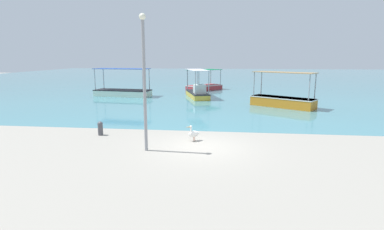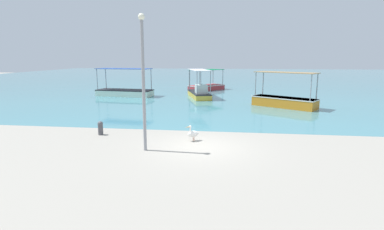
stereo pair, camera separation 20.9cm
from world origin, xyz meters
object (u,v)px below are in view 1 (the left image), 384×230
(fishing_boat_near_right, at_px, (204,86))
(lamp_post, at_px, (144,76))
(fishing_boat_far_left, at_px, (123,91))
(pelican, at_px, (194,134))
(fishing_boat_center, at_px, (198,92))
(mooring_bollard, at_px, (100,128))
(fishing_boat_outer, at_px, (283,100))

(fishing_boat_near_right, distance_m, lamp_post, 25.29)
(fishing_boat_far_left, height_order, pelican, fishing_boat_far_left)
(fishing_boat_far_left, height_order, fishing_boat_near_right, fishing_boat_far_left)
(fishing_boat_center, xyz_separation_m, lamp_post, (-0.58, -17.65, 2.67))
(pelican, bearing_deg, mooring_bollard, 173.55)
(fishing_boat_far_left, xyz_separation_m, pelican, (9.30, -16.26, -0.16))
(fishing_boat_far_left, height_order, lamp_post, lamp_post)
(fishing_boat_outer, height_order, pelican, fishing_boat_outer)
(fishing_boat_near_right, xyz_separation_m, lamp_post, (-0.70, -25.13, 2.78))
(fishing_boat_near_right, bearing_deg, fishing_boat_outer, -59.33)
(fishing_boat_center, xyz_separation_m, pelican, (1.33, -15.91, -0.22))
(fishing_boat_center, distance_m, pelican, 15.97)
(fishing_boat_outer, relative_size, lamp_post, 0.89)
(fishing_boat_near_right, xyz_separation_m, pelican, (1.21, -23.40, -0.11))
(fishing_boat_center, relative_size, lamp_post, 0.95)
(fishing_boat_far_left, bearing_deg, lamp_post, -67.67)
(fishing_boat_outer, relative_size, fishing_boat_near_right, 1.09)
(fishing_boat_center, relative_size, pelican, 6.92)
(lamp_post, bearing_deg, fishing_boat_near_right, 88.41)
(pelican, bearing_deg, fishing_boat_far_left, 119.76)
(fishing_boat_outer, bearing_deg, fishing_boat_center, 146.54)
(lamp_post, bearing_deg, fishing_boat_center, 88.13)
(fishing_boat_near_right, bearing_deg, lamp_post, -91.59)
(fishing_boat_far_left, bearing_deg, mooring_bollard, -74.70)
(fishing_boat_near_right, distance_m, pelican, 23.43)
(pelican, distance_m, mooring_bollard, 5.04)
(fishing_boat_far_left, relative_size, fishing_boat_near_right, 1.27)
(fishing_boat_center, height_order, fishing_boat_far_left, fishing_boat_far_left)
(fishing_boat_center, height_order, fishing_boat_outer, fishing_boat_outer)
(fishing_boat_far_left, distance_m, mooring_bollard, 16.27)
(fishing_boat_outer, distance_m, lamp_post, 15.28)
(fishing_boat_center, bearing_deg, mooring_bollard, -103.46)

